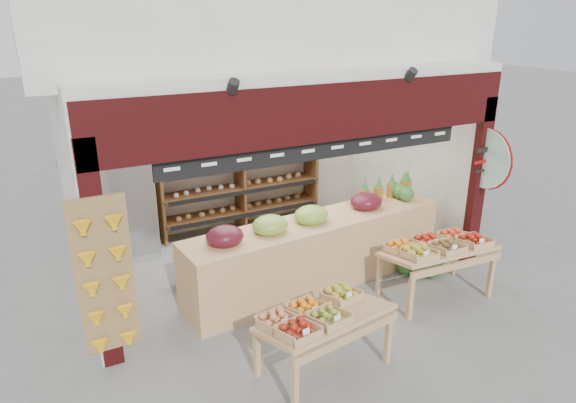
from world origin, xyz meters
The scene contains 11 objects.
ground centered at (0.00, 0.00, 0.00)m, with size 60.00×60.00×0.00m, color slate.
shop_structure centered at (0.00, 1.61, 3.92)m, with size 6.36×5.12×5.40m.
banana_board centered at (-2.73, -1.17, 1.12)m, with size 0.60×0.15×1.80m.
gift_sign centered at (2.75, -1.15, 1.75)m, with size 0.04×0.93×0.92m.
back_shelving centered at (0.07, 1.95, 1.12)m, with size 3.00×0.49×1.85m.
refrigerator centered at (-1.94, 1.72, 1.00)m, with size 0.78×0.78×2.00m, color silver.
cardboard_stack centered at (-1.18, 0.20, 0.24)m, with size 1.00×0.73×0.64m.
mid_counter centered at (0.24, -0.52, 0.55)m, with size 4.09×1.16×1.24m.
display_table_left centered at (-0.77, -2.26, 0.71)m, with size 1.54×1.02×0.94m.
display_table_right centered at (1.55, -1.59, 0.75)m, with size 1.53×0.90×0.96m.
watermelon_pile centered at (1.84, -0.94, 0.19)m, with size 0.72×0.72×0.56m.
Camera 1 is at (-3.20, -6.33, 3.79)m, focal length 32.00 mm.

